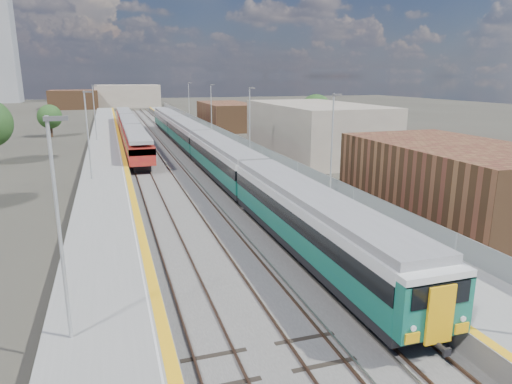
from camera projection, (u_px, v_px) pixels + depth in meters
name	position (u px, v px, depth m)	size (l,w,h in m)	color
ground	(181.00, 155.00, 57.57)	(320.00, 320.00, 0.00)	#47443A
ballast_bed	(161.00, 153.00, 59.20)	(10.50, 155.00, 0.06)	#565451
tracks	(164.00, 150.00, 60.90)	(8.96, 160.00, 0.17)	#4C3323
platform_right	(218.00, 146.00, 61.30)	(4.70, 155.00, 8.52)	slate
platform_left	(106.00, 152.00, 57.06)	(4.30, 155.00, 8.52)	slate
buildings	(70.00, 73.00, 131.32)	(72.00, 185.50, 40.00)	brown
green_train	(202.00, 144.00, 51.68)	(2.85, 79.44, 3.14)	black
red_train	(129.00, 128.00, 69.88)	(2.66, 53.95, 3.35)	black
tree_c	(50.00, 117.00, 73.97)	(3.88, 3.88, 5.25)	#382619
tree_d	(316.00, 111.00, 70.92)	(5.17, 5.17, 7.00)	#382619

